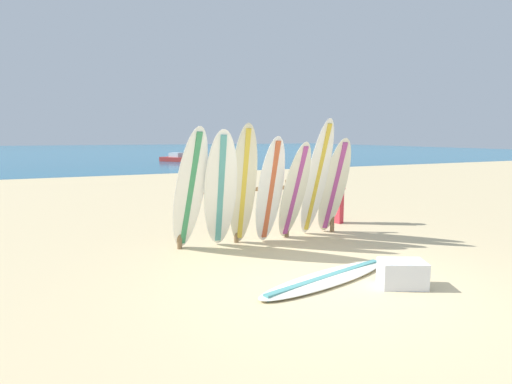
{
  "coord_description": "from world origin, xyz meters",
  "views": [
    {
      "loc": [
        -3.22,
        -4.49,
        2.04
      ],
      "look_at": [
        0.17,
        3.02,
        0.92
      ],
      "focal_mm": 28.73,
      "sensor_mm": 36.0,
      "label": 1
    }
  ],
  "objects_px": {
    "surfboard_leaning_center": "(270,190)",
    "small_boat_offshore": "(176,158)",
    "surfboard_leaning_left": "(220,191)",
    "surfboard_leaning_center_right": "(294,192)",
    "surfboard_leaning_center_left": "(243,186)",
    "surfboard_leaning_right": "(317,179)",
    "surfboard_leaning_far_right": "(334,187)",
    "surfboard_leaning_far_left": "(190,191)",
    "beachgoer_standing": "(339,183)",
    "surfboard_lying_on_sand": "(327,278)",
    "cooler_box": "(402,274)",
    "surfboard_rack": "(262,203)"
  },
  "relations": [
    {
      "from": "surfboard_leaning_center",
      "to": "surfboard_lying_on_sand",
      "type": "relative_size",
      "value": 0.79
    },
    {
      "from": "surfboard_leaning_center_left",
      "to": "surfboard_leaning_right",
      "type": "bearing_deg",
      "value": -1.29
    },
    {
      "from": "surfboard_leaning_center_left",
      "to": "small_boat_offshore",
      "type": "height_order",
      "value": "surfboard_leaning_center_left"
    },
    {
      "from": "surfboard_leaning_far_left",
      "to": "surfboard_leaning_far_right",
      "type": "relative_size",
      "value": 1.1
    },
    {
      "from": "surfboard_leaning_left",
      "to": "surfboard_leaning_center_right",
      "type": "height_order",
      "value": "surfboard_leaning_left"
    },
    {
      "from": "surfboard_leaning_center",
      "to": "surfboard_leaning_far_left",
      "type": "bearing_deg",
      "value": -179.41
    },
    {
      "from": "surfboard_leaning_center",
      "to": "surfboard_leaning_far_right",
      "type": "distance_m",
      "value": 1.48
    },
    {
      "from": "surfboard_leaning_center_right",
      "to": "surfboard_leaning_far_right",
      "type": "bearing_deg",
      "value": 3.68
    },
    {
      "from": "surfboard_leaning_left",
      "to": "surfboard_leaning_center_right",
      "type": "xyz_separation_m",
      "value": [
        1.54,
        0.08,
        -0.11
      ]
    },
    {
      "from": "surfboard_leaning_center",
      "to": "small_boat_offshore",
      "type": "relative_size",
      "value": 0.75
    },
    {
      "from": "surfboard_rack",
      "to": "surfboard_leaning_right",
      "type": "relative_size",
      "value": 1.44
    },
    {
      "from": "surfboard_leaning_right",
      "to": "surfboard_leaning_center_left",
      "type": "bearing_deg",
      "value": 178.71
    },
    {
      "from": "surfboard_leaning_left",
      "to": "surfboard_leaning_center_left",
      "type": "bearing_deg",
      "value": 14.47
    },
    {
      "from": "surfboard_lying_on_sand",
      "to": "cooler_box",
      "type": "bearing_deg",
      "value": -37.56
    },
    {
      "from": "surfboard_leaning_center_right",
      "to": "surfboard_lying_on_sand",
      "type": "relative_size",
      "value": 0.76
    },
    {
      "from": "surfboard_leaning_far_left",
      "to": "small_boat_offshore",
      "type": "height_order",
      "value": "surfboard_leaning_far_left"
    },
    {
      "from": "beachgoer_standing",
      "to": "small_boat_offshore",
      "type": "relative_size",
      "value": 0.64
    },
    {
      "from": "surfboard_leaning_left",
      "to": "surfboard_leaning_right",
      "type": "distance_m",
      "value": 2.05
    },
    {
      "from": "surfboard_leaning_far_right",
      "to": "surfboard_leaning_far_left",
      "type": "bearing_deg",
      "value": -178.77
    },
    {
      "from": "cooler_box",
      "to": "surfboard_lying_on_sand",
      "type": "bearing_deg",
      "value": 167.64
    },
    {
      "from": "surfboard_rack",
      "to": "surfboard_lying_on_sand",
      "type": "bearing_deg",
      "value": -93.36
    },
    {
      "from": "surfboard_leaning_far_right",
      "to": "surfboard_leaning_center_right",
      "type": "bearing_deg",
      "value": -176.32
    },
    {
      "from": "surfboard_leaning_far_left",
      "to": "surfboard_leaning_center_right",
      "type": "distance_m",
      "value": 2.08
    },
    {
      "from": "surfboard_leaning_far_left",
      "to": "surfboard_leaning_center_right",
      "type": "relative_size",
      "value": 1.14
    },
    {
      "from": "surfboard_leaning_right",
      "to": "small_boat_offshore",
      "type": "distance_m",
      "value": 26.38
    },
    {
      "from": "surfboard_lying_on_sand",
      "to": "surfboard_leaning_far_left",
      "type": "bearing_deg",
      "value": 123.19
    },
    {
      "from": "surfboard_leaning_center",
      "to": "beachgoer_standing",
      "type": "xyz_separation_m",
      "value": [
        2.3,
        1.03,
        -0.07
      ]
    },
    {
      "from": "surfboard_leaning_far_left",
      "to": "surfboard_leaning_center_left",
      "type": "distance_m",
      "value": 1.02
    },
    {
      "from": "surfboard_leaning_far_right",
      "to": "beachgoer_standing",
      "type": "distance_m",
      "value": 1.28
    },
    {
      "from": "surfboard_leaning_far_right",
      "to": "small_boat_offshore",
      "type": "relative_size",
      "value": 0.74
    },
    {
      "from": "surfboard_leaning_right",
      "to": "surfboard_lying_on_sand",
      "type": "xyz_separation_m",
      "value": [
        -1.17,
        -2.16,
        -1.16
      ]
    },
    {
      "from": "surfboard_lying_on_sand",
      "to": "cooler_box",
      "type": "xyz_separation_m",
      "value": [
        0.8,
        -0.61,
        0.14
      ]
    },
    {
      "from": "surfboard_leaning_right",
      "to": "surfboard_leaning_far_right",
      "type": "relative_size",
      "value": 1.18
    },
    {
      "from": "surfboard_leaning_center",
      "to": "surfboard_lying_on_sand",
      "type": "distance_m",
      "value": 2.38
    },
    {
      "from": "surfboard_leaning_far_right",
      "to": "beachgoer_standing",
      "type": "relative_size",
      "value": 1.17
    },
    {
      "from": "surfboard_leaning_center_left",
      "to": "surfboard_leaning_center_right",
      "type": "xyz_separation_m",
      "value": [
        1.05,
        -0.04,
        -0.16
      ]
    },
    {
      "from": "surfboard_leaning_left",
      "to": "small_boat_offshore",
      "type": "height_order",
      "value": "surfboard_leaning_left"
    },
    {
      "from": "surfboard_leaning_left",
      "to": "small_boat_offshore",
      "type": "xyz_separation_m",
      "value": [
        5.41,
        26.24,
        -0.83
      ]
    },
    {
      "from": "beachgoer_standing",
      "to": "cooler_box",
      "type": "xyz_separation_m",
      "value": [
        -1.65,
        -3.8,
        -0.77
      ]
    },
    {
      "from": "small_boat_offshore",
      "to": "cooler_box",
      "type": "bearing_deg",
      "value": -97.36
    },
    {
      "from": "surfboard_leaning_far_left",
      "to": "surfboard_leaning_center",
      "type": "height_order",
      "value": "surfboard_leaning_far_left"
    },
    {
      "from": "surfboard_leaning_center_left",
      "to": "beachgoer_standing",
      "type": "height_order",
      "value": "surfboard_leaning_center_left"
    },
    {
      "from": "surfboard_rack",
      "to": "surfboard_leaning_center",
      "type": "xyz_separation_m",
      "value": [
        0.0,
        -0.34,
        0.28
      ]
    },
    {
      "from": "small_boat_offshore",
      "to": "cooler_box",
      "type": "relative_size",
      "value": 4.54
    },
    {
      "from": "surfboard_leaning_left",
      "to": "cooler_box",
      "type": "distance_m",
      "value": 3.29
    },
    {
      "from": "surfboard_rack",
      "to": "surfboard_leaning_right",
      "type": "xyz_separation_m",
      "value": [
        1.03,
        -0.35,
        0.45
      ]
    },
    {
      "from": "surfboard_leaning_far_right",
      "to": "surfboard_leaning_center",
      "type": "bearing_deg",
      "value": -178.1
    },
    {
      "from": "surfboard_leaning_center_right",
      "to": "surfboard_leaning_far_right",
      "type": "xyz_separation_m",
      "value": [
        0.96,
        0.06,
        0.03
      ]
    },
    {
      "from": "surfboard_rack",
      "to": "surfboard_leaning_center_left",
      "type": "xyz_separation_m",
      "value": [
        -0.53,
        -0.31,
        0.4
      ]
    },
    {
      "from": "small_boat_offshore",
      "to": "cooler_box",
      "type": "xyz_separation_m",
      "value": [
        -3.74,
        -28.92,
        -0.08
      ]
    }
  ]
}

